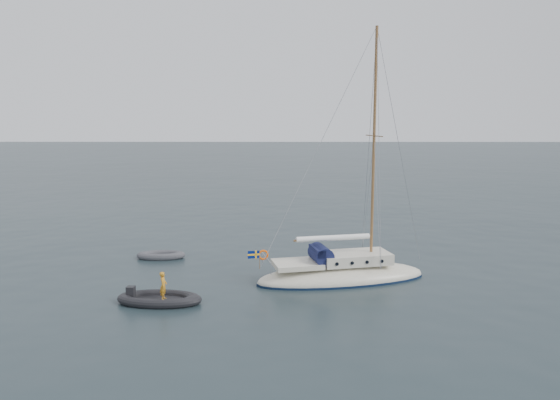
{
  "coord_description": "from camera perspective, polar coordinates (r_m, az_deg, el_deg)",
  "views": [
    {
      "loc": [
        0.04,
        -29.24,
        8.43
      ],
      "look_at": [
        -0.11,
        0.0,
        3.91
      ],
      "focal_mm": 35.0,
      "sensor_mm": 36.0,
      "label": 1
    }
  ],
  "objects": [
    {
      "name": "sailboat",
      "position": [
        28.41,
        6.5,
        -6.39
      ],
      "size": [
        9.39,
        2.81,
        13.38
      ],
      "rotation": [
        0.0,
        0.0,
        0.23
      ],
      "color": "beige",
      "rests_on": "ground"
    },
    {
      "name": "ground",
      "position": [
        30.43,
        0.2,
        -7.29
      ],
      "size": [
        300.0,
        300.0,
        0.0
      ],
      "primitive_type": "plane",
      "color": "black",
      "rests_on": "ground"
    },
    {
      "name": "rib",
      "position": [
        25.73,
        -12.53,
        -9.99
      ],
      "size": [
        3.91,
        1.78,
        1.5
      ],
      "rotation": [
        0.0,
        0.0,
        -0.07
      ],
      "color": "black",
      "rests_on": "ground"
    },
    {
      "name": "dinghy",
      "position": [
        33.49,
        -12.34,
        -5.67
      ],
      "size": [
        2.88,
        1.3,
        0.41
      ],
      "rotation": [
        0.0,
        0.0,
        0.07
      ],
      "color": "#48484D",
      "rests_on": "ground"
    }
  ]
}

